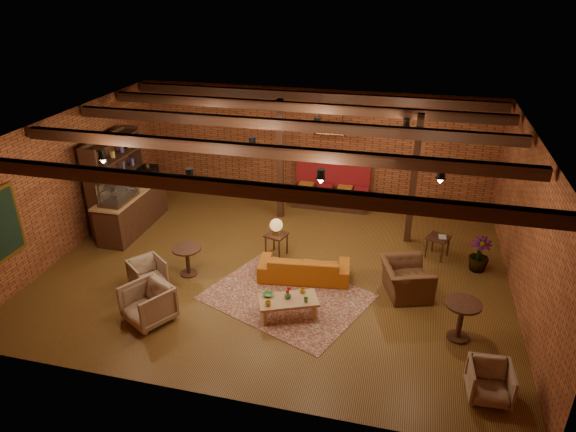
% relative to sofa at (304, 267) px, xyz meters
% --- Properties ---
extents(floor, '(10.00, 10.00, 0.00)m').
position_rel_sofa_xyz_m(floor, '(-0.68, 0.30, -0.29)').
color(floor, '#3B240E').
rests_on(floor, ground).
extents(ceiling, '(10.00, 8.00, 0.02)m').
position_rel_sofa_xyz_m(ceiling, '(-0.68, 0.30, 2.91)').
color(ceiling, black).
rests_on(ceiling, wall_back).
extents(wall_back, '(10.00, 0.02, 3.20)m').
position_rel_sofa_xyz_m(wall_back, '(-0.68, 4.30, 1.31)').
color(wall_back, brown).
rests_on(wall_back, ground).
extents(wall_front, '(10.00, 0.02, 3.20)m').
position_rel_sofa_xyz_m(wall_front, '(-0.68, -3.70, 1.31)').
color(wall_front, brown).
rests_on(wall_front, ground).
extents(wall_left, '(0.02, 8.00, 3.20)m').
position_rel_sofa_xyz_m(wall_left, '(-5.68, 0.30, 1.31)').
color(wall_left, brown).
rests_on(wall_left, ground).
extents(wall_right, '(0.02, 8.00, 3.20)m').
position_rel_sofa_xyz_m(wall_right, '(4.32, 0.30, 1.31)').
color(wall_right, brown).
rests_on(wall_right, ground).
extents(ceiling_beams, '(9.80, 6.40, 0.22)m').
position_rel_sofa_xyz_m(ceiling_beams, '(-0.68, 0.30, 2.79)').
color(ceiling_beams, black).
rests_on(ceiling_beams, ceiling).
extents(ceiling_pipe, '(9.60, 0.12, 0.12)m').
position_rel_sofa_xyz_m(ceiling_pipe, '(-0.68, 1.90, 2.56)').
color(ceiling_pipe, black).
rests_on(ceiling_pipe, ceiling).
extents(post_left, '(0.16, 0.16, 3.20)m').
position_rel_sofa_xyz_m(post_left, '(-1.28, 2.90, 1.31)').
color(post_left, black).
rests_on(post_left, ground).
extents(post_right, '(0.16, 0.16, 3.20)m').
position_rel_sofa_xyz_m(post_right, '(2.12, 2.30, 1.31)').
color(post_right, black).
rests_on(post_right, ground).
extents(service_counter, '(0.80, 2.50, 1.60)m').
position_rel_sofa_xyz_m(service_counter, '(-4.78, 1.30, 0.51)').
color(service_counter, black).
rests_on(service_counter, ground).
extents(plant_counter, '(0.35, 0.39, 0.30)m').
position_rel_sofa_xyz_m(plant_counter, '(-4.68, 1.50, 0.93)').
color(plant_counter, '#337F33').
rests_on(plant_counter, service_counter).
extents(shelving_hutch, '(0.52, 2.00, 2.40)m').
position_rel_sofa_xyz_m(shelving_hutch, '(-5.18, 1.40, 0.91)').
color(shelving_hutch, black).
rests_on(shelving_hutch, ground).
extents(chalkboard_menu, '(0.08, 0.96, 1.46)m').
position_rel_sofa_xyz_m(chalkboard_menu, '(-5.61, -2.00, 1.31)').
color(chalkboard_menu, black).
rests_on(chalkboard_menu, wall_left).
extents(banquette, '(2.10, 0.70, 1.00)m').
position_rel_sofa_xyz_m(banquette, '(-0.08, 3.85, 0.21)').
color(banquette, maroon).
rests_on(banquette, ground).
extents(service_sign, '(0.86, 0.06, 0.30)m').
position_rel_sofa_xyz_m(service_sign, '(-0.08, 3.40, 2.06)').
color(service_sign, orange).
rests_on(service_sign, ceiling).
extents(ceiling_spotlights, '(6.40, 4.40, 0.28)m').
position_rel_sofa_xyz_m(ceiling_spotlights, '(-0.68, 0.30, 2.57)').
color(ceiling_spotlights, black).
rests_on(ceiling_spotlights, ceiling).
extents(rug, '(3.71, 3.31, 0.01)m').
position_rel_sofa_xyz_m(rug, '(-0.19, -0.79, -0.28)').
color(rug, maroon).
rests_on(rug, floor).
extents(sofa, '(2.03, 1.00, 0.57)m').
position_rel_sofa_xyz_m(sofa, '(0.00, 0.00, 0.00)').
color(sofa, '#A75917').
rests_on(sofa, floor).
extents(coffee_table, '(1.26, 0.97, 0.64)m').
position_rel_sofa_xyz_m(coffee_table, '(-0.02, -1.39, 0.06)').
color(coffee_table, '#A76D4E').
rests_on(coffee_table, floor).
extents(side_table_lamp, '(0.55, 0.55, 0.94)m').
position_rel_sofa_xyz_m(side_table_lamp, '(-0.84, 0.83, 0.43)').
color(side_table_lamp, black).
rests_on(side_table_lamp, floor).
extents(round_table_left, '(0.63, 0.63, 0.66)m').
position_rel_sofa_xyz_m(round_table_left, '(-2.51, -0.45, 0.16)').
color(round_table_left, black).
rests_on(round_table_left, floor).
extents(armchair_a, '(0.89, 0.89, 0.68)m').
position_rel_sofa_xyz_m(armchair_a, '(-3.14, -1.08, 0.05)').
color(armchair_a, '#B5A88C').
rests_on(armchair_a, floor).
extents(armchair_b, '(1.08, 1.06, 0.83)m').
position_rel_sofa_xyz_m(armchair_b, '(-2.55, -2.16, 0.13)').
color(armchair_b, '#B5A88C').
rests_on(armchair_b, floor).
extents(armchair_right, '(0.99, 1.23, 0.93)m').
position_rel_sofa_xyz_m(armchair_right, '(2.15, -0.06, 0.18)').
color(armchair_right, brown).
rests_on(armchair_right, floor).
extents(side_table_book, '(0.62, 0.62, 0.54)m').
position_rel_sofa_xyz_m(side_table_book, '(2.81, 1.65, 0.20)').
color(side_table_book, black).
rests_on(side_table_book, floor).
extents(round_table_right, '(0.66, 0.66, 0.77)m').
position_rel_sofa_xyz_m(round_table_right, '(3.15, -1.29, 0.23)').
color(round_table_right, black).
rests_on(round_table_right, floor).
extents(armchair_far, '(0.68, 0.64, 0.66)m').
position_rel_sofa_xyz_m(armchair_far, '(3.53, -2.67, 0.05)').
color(armchair_far, '#B5A88C').
rests_on(armchair_far, floor).
extents(plant_tall, '(1.51, 1.51, 2.38)m').
position_rel_sofa_xyz_m(plant_tall, '(3.69, 1.26, 0.91)').
color(plant_tall, '#4C7F4C').
rests_on(plant_tall, floor).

